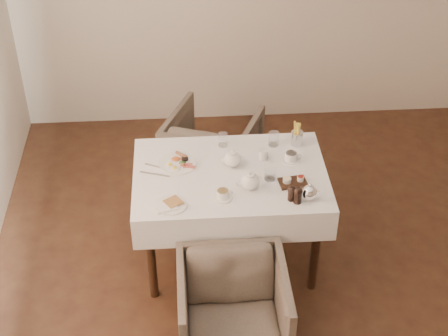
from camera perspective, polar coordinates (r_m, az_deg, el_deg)
table at (r=4.59m, az=0.51°, el=-1.58°), size 1.28×0.88×0.75m
armchair_near at (r=4.24m, az=0.75°, el=-11.82°), size 0.66×0.68×0.61m
armchair_far at (r=5.51m, az=-0.95°, el=1.63°), size 0.88×0.89×0.62m
breakfast_plate at (r=4.61m, az=-3.86°, el=0.46°), size 0.26×0.26×0.03m
side_plate at (r=4.26m, az=-4.49°, el=-3.08°), size 0.21×0.20×0.02m
teapot_centre at (r=4.54m, az=0.67°, el=0.83°), size 0.17×0.14×0.13m
teapot_front at (r=4.35m, az=2.17°, el=-1.02°), size 0.19×0.17×0.14m
creamer at (r=4.63m, az=3.28°, el=1.15°), size 0.06×0.06×0.07m
teacup_near at (r=4.30m, az=-0.10°, el=-2.23°), size 0.12×0.12×0.06m
teacup_far at (r=4.63m, az=5.59°, el=0.91°), size 0.13×0.13×0.06m
glass_left at (r=4.75m, az=-0.09°, el=2.37°), size 0.08×0.08×0.10m
glass_mid at (r=4.45m, az=3.85°, el=-0.38°), size 0.09×0.09×0.10m
glass_right at (r=4.76m, az=4.16°, el=2.44°), size 0.09×0.09×0.10m
condiment_board at (r=4.44m, az=5.73°, el=-1.13°), size 0.19×0.14×0.05m
pepper_mill_left at (r=4.29m, az=5.63°, el=-2.09°), size 0.06×0.06×0.11m
pepper_mill_right at (r=4.27m, az=6.15°, el=-2.23°), size 0.06×0.06×0.12m
silver_pot at (r=4.30m, az=7.12°, el=-1.95°), size 0.14×0.13×0.13m
fries_cup at (r=4.77m, az=6.09°, el=2.76°), size 0.08×0.08×0.18m
cutlery_fork at (r=4.59m, az=-5.48°, el=0.08°), size 0.19×0.10×0.00m
cutlery_knife at (r=4.53m, az=-5.77°, el=-0.51°), size 0.20×0.08×0.00m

